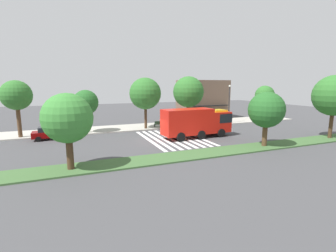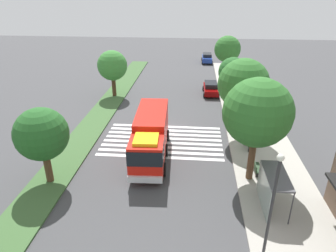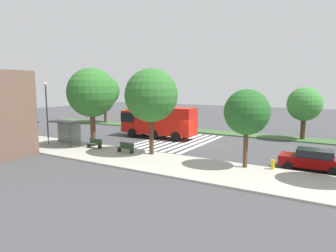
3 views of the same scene
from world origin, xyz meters
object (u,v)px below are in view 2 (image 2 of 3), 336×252
object	(u,v)px
parked_car_mid	(211,88)
bus_stop_shelter	(270,184)
sidewalk_tree_west	(233,72)
median_tree_west	(42,134)
street_lamp	(273,201)
sidewalk_tree_center	(243,84)
parked_car_west	(207,58)
sidewalk_tree_far_west	(227,50)
sidewalk_tree_east	(258,113)
bench_west_of_shelter	(249,144)
median_tree_far_west	(112,66)
bench_near_shelter	(256,167)
fire_truck	(150,136)
fire_hydrant	(225,97)

from	to	relation	value
parked_car_mid	bus_stop_shelter	size ratio (longest dim) A/B	1.28
sidewalk_tree_west	median_tree_west	size ratio (longest dim) A/B	1.01
street_lamp	sidewalk_tree_center	bearing A→B (deg)	178.45
street_lamp	median_tree_west	bearing A→B (deg)	-111.97
parked_car_west	sidewalk_tree_far_west	distance (m)	15.94
bus_stop_shelter	sidewalk_tree_east	distance (m)	4.88
parked_car_mid	bench_west_of_shelter	bearing A→B (deg)	9.39
sidewalk_tree_east	median_tree_west	distance (m)	15.24
parked_car_mid	street_lamp	world-z (taller)	street_lamp
bus_stop_shelter	bench_west_of_shelter	distance (m)	8.02
parked_car_mid	sidewalk_tree_far_west	world-z (taller)	sidewalk_tree_far_west
median_tree_far_west	bench_near_shelter	bearing A→B (deg)	42.67
sidewalk_tree_far_west	sidewalk_tree_east	xyz separation A→B (m)	(23.74, 0.00, 0.18)
bench_near_shelter	sidewalk_tree_east	distance (m)	5.06
parked_car_west	median_tree_far_west	world-z (taller)	median_tree_far_west
median_tree_far_west	fire_truck	bearing A→B (deg)	24.86
parked_car_mid	bench_near_shelter	xyz separation A→B (m)	(19.18, 2.87, -0.24)
street_lamp	parked_car_mid	bearing A→B (deg)	-176.27
bus_stop_shelter	street_lamp	size ratio (longest dim) A/B	0.54
sidewalk_tree_far_west	fire_hydrant	distance (m)	7.88
median_tree_far_west	bench_west_of_shelter	bearing A→B (deg)	50.10
sidewalk_tree_west	bus_stop_shelter	bearing A→B (deg)	2.13
bench_west_of_shelter	sidewalk_tree_east	bearing A→B (deg)	-7.96
sidewalk_tree_west	median_tree_far_west	distance (m)	15.24
sidewalk_tree_far_west	fire_truck	bearing A→B (deg)	-20.66
fire_truck	parked_car_west	distance (m)	36.75
fire_truck	street_lamp	xyz separation A→B (m)	(10.20, 7.57, 1.89)
parked_car_mid	sidewalk_tree_center	distance (m)	13.82
parked_car_west	sidewalk_tree_far_west	bearing A→B (deg)	8.11
sidewalk_tree_west	sidewalk_tree_center	xyz separation A→B (m)	(8.48, 0.00, 1.08)
parked_car_west	bench_near_shelter	xyz separation A→B (m)	(38.03, 2.87, -0.28)
bus_stop_shelter	median_tree_far_west	bearing A→B (deg)	-143.19
bench_near_shelter	sidewalk_tree_far_west	bearing A→B (deg)	-178.34
parked_car_west	street_lamp	world-z (taller)	street_lamp
sidewalk_tree_center	sidewalk_tree_east	world-z (taller)	sidewalk_tree_east
street_lamp	sidewalk_tree_east	world-z (taller)	sidewalk_tree_east
sidewalk_tree_far_west	median_tree_far_west	world-z (taller)	sidewalk_tree_far_west
sidewalk_tree_center	median_tree_far_west	size ratio (longest dim) A/B	1.28
bus_stop_shelter	bench_west_of_shelter	size ratio (longest dim) A/B	2.19
sidewalk_tree_center	sidewalk_tree_far_west	bearing A→B (deg)	-180.00
parked_car_mid	fire_hydrant	world-z (taller)	parked_car_mid
bench_west_of_shelter	sidewalk_tree_west	xyz separation A→B (m)	(-10.88, -0.67, 3.71)
bench_west_of_shelter	sidewalk_tree_far_west	xyz separation A→B (m)	(-18.98, -0.67, 4.77)
parked_car_west	street_lamp	size ratio (longest dim) A/B	0.69
parked_car_mid	sidewalk_tree_east	distance (m)	20.69
bench_near_shelter	sidewalk_tree_east	world-z (taller)	sidewalk_tree_east
street_lamp	median_tree_far_west	xyz separation A→B (m)	(-25.52, -14.67, 0.20)
bench_near_shelter	sidewalk_tree_far_west	xyz separation A→B (m)	(-22.89, -0.67, 4.77)
sidewalk_tree_far_west	sidewalk_tree_west	world-z (taller)	sidewalk_tree_far_west
parked_car_west	street_lamp	xyz separation A→B (m)	(46.48, 1.80, 3.08)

